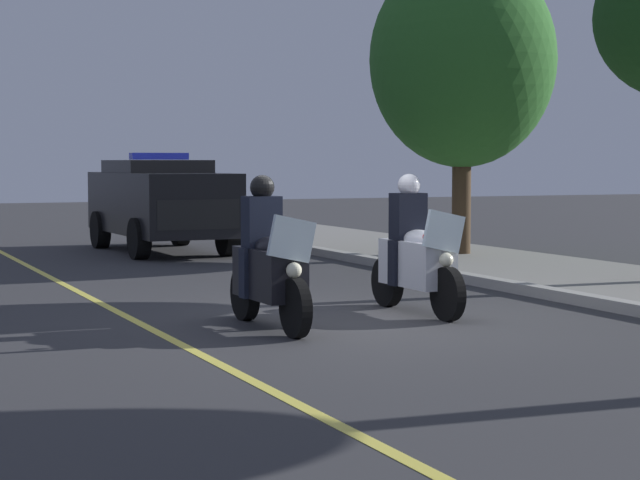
# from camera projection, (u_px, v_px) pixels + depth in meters

# --- Properties ---
(ground_plane) EXTENTS (80.00, 80.00, 0.00)m
(ground_plane) POSITION_uv_depth(u_px,v_px,m) (351.00, 321.00, 13.14)
(ground_plane) COLOR #333335
(curb_strip) EXTENTS (48.00, 0.24, 0.15)m
(curb_strip) POSITION_uv_depth(u_px,v_px,m) (589.00, 301.00, 14.51)
(curb_strip) COLOR #9E9B93
(curb_strip) RESTS_ON ground
(lane_stripe_center) EXTENTS (48.00, 0.12, 0.01)m
(lane_stripe_center) POSITION_uv_depth(u_px,v_px,m) (159.00, 333.00, 12.21)
(lane_stripe_center) COLOR #E0D14C
(lane_stripe_center) RESTS_ON ground
(police_motorcycle_lead_left) EXTENTS (2.14, 0.56, 1.72)m
(police_motorcycle_lead_left) POSITION_uv_depth(u_px,v_px,m) (268.00, 266.00, 12.54)
(police_motorcycle_lead_left) COLOR black
(police_motorcycle_lead_left) RESTS_ON ground
(police_motorcycle_lead_right) EXTENTS (2.14, 0.56, 1.72)m
(police_motorcycle_lead_right) POSITION_uv_depth(u_px,v_px,m) (416.00, 257.00, 13.80)
(police_motorcycle_lead_right) COLOR black
(police_motorcycle_lead_right) RESTS_ON ground
(police_suv) EXTENTS (4.94, 2.14, 2.05)m
(police_suv) POSITION_uv_depth(u_px,v_px,m) (161.00, 200.00, 23.19)
(police_suv) COLOR black
(police_suv) RESTS_ON ground
(tree_far_back) EXTENTS (3.57, 3.57, 5.77)m
(tree_far_back) POSITION_uv_depth(u_px,v_px,m) (463.00, 60.00, 21.43)
(tree_far_back) COLOR #42301E
(tree_far_back) RESTS_ON sidewalk_strip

